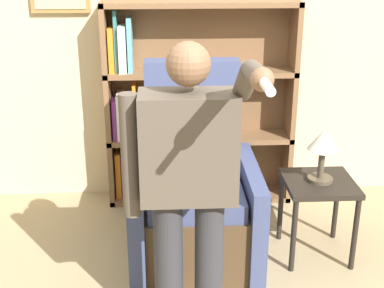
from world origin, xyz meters
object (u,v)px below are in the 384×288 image
Objects in this scene: person_standing at (188,182)px; table_lamp at (323,145)px; armchair at (194,200)px; bookcase at (184,108)px; side_table at (319,193)px.

person_standing is 1.20m from table_lamp.
person_standing reaches higher than armchair.
person_standing is at bearing -91.29° from bookcase.
person_standing is at bearing -138.96° from table_lamp.
side_table is at bearing 41.04° from person_standing.
armchair reaches higher than table_lamp.
bookcase is 1.70m from person_standing.
bookcase is 1.25m from table_lamp.
side_table is (0.90, 0.78, -0.47)m from person_standing.
person_standing is (-0.04, -1.69, 0.15)m from bookcase.
bookcase is at bearing 88.71° from person_standing.
bookcase is 1.00× the size of person_standing.
armchair is 0.83m from side_table.
side_table is (0.83, -0.08, 0.07)m from armchair.
bookcase is at bearing 133.62° from side_table.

